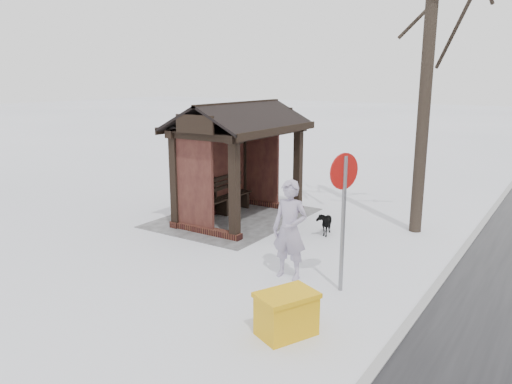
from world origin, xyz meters
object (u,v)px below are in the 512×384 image
at_px(grit_bin, 286,314).
at_px(bus_shelter, 235,138).
at_px(pedestrian, 290,230).
at_px(road_sign, 343,194).
at_px(dog, 324,223).

bearing_deg(grit_bin, bus_shelter, -112.58).
distance_m(bus_shelter, pedestrian, 4.37).
distance_m(pedestrian, road_sign, 1.33).
distance_m(pedestrian, grit_bin, 2.25).
bearing_deg(road_sign, pedestrian, -69.10).
xyz_separation_m(dog, grit_bin, (4.67, 1.64, 0.05)).
distance_m(bus_shelter, grit_bin, 6.53).
bearing_deg(road_sign, bus_shelter, -100.99).
height_order(pedestrian, dog, pedestrian).
distance_m(bus_shelter, road_sign, 5.06).
distance_m(pedestrian, dog, 2.91).
relative_size(dog, grit_bin, 0.66).
relative_size(pedestrian, dog, 2.76).
relative_size(bus_shelter, grit_bin, 3.51).
distance_m(bus_shelter, dog, 3.20).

